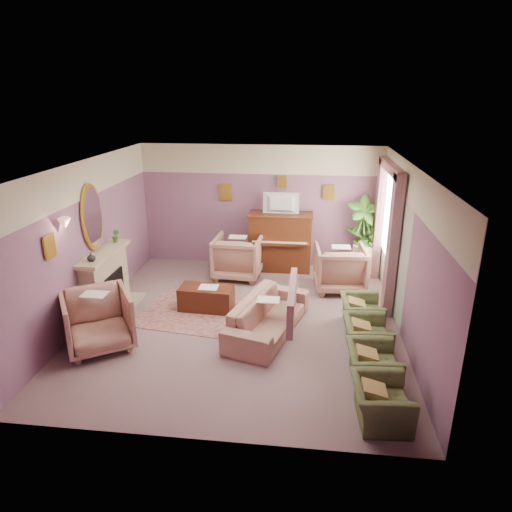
# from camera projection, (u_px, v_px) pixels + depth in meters

# --- Properties ---
(floor) EXTENTS (5.50, 6.00, 0.01)m
(floor) POSITION_uv_depth(u_px,v_px,m) (242.00, 321.00, 8.21)
(floor) COLOR slate
(floor) RESTS_ON ground
(ceiling) EXTENTS (5.50, 6.00, 0.01)m
(ceiling) POSITION_uv_depth(u_px,v_px,m) (240.00, 165.00, 7.26)
(ceiling) COLOR white
(ceiling) RESTS_ON wall_back
(wall_back) EXTENTS (5.50, 0.02, 2.80)m
(wall_back) POSITION_uv_depth(u_px,v_px,m) (260.00, 206.00, 10.54)
(wall_back) COLOR #644A6A
(wall_back) RESTS_ON floor
(wall_front) EXTENTS (5.50, 0.02, 2.80)m
(wall_front) POSITION_uv_depth(u_px,v_px,m) (200.00, 336.00, 4.93)
(wall_front) COLOR #644A6A
(wall_front) RESTS_ON floor
(wall_left) EXTENTS (0.02, 6.00, 2.80)m
(wall_left) POSITION_uv_depth(u_px,v_px,m) (87.00, 242.00, 8.04)
(wall_left) COLOR #644A6A
(wall_left) RESTS_ON floor
(wall_right) EXTENTS (0.02, 6.00, 2.80)m
(wall_right) POSITION_uv_depth(u_px,v_px,m) (408.00, 254.00, 7.43)
(wall_right) COLOR #644A6A
(wall_right) RESTS_ON floor
(picture_rail_band) EXTENTS (5.50, 0.01, 0.65)m
(picture_rail_band) POSITION_uv_depth(u_px,v_px,m) (260.00, 159.00, 10.17)
(picture_rail_band) COLOR beige
(picture_rail_band) RESTS_ON wall_back
(stripe_panel) EXTENTS (0.01, 3.00, 2.15)m
(stripe_panel) POSITION_uv_depth(u_px,v_px,m) (392.00, 247.00, 8.76)
(stripe_panel) COLOR #A0A895
(stripe_panel) RESTS_ON wall_right
(fireplace_surround) EXTENTS (0.30, 1.40, 1.10)m
(fireplace_surround) POSITION_uv_depth(u_px,v_px,m) (106.00, 282.00, 8.50)
(fireplace_surround) COLOR tan
(fireplace_surround) RESTS_ON floor
(fireplace_inset) EXTENTS (0.18, 0.72, 0.68)m
(fireplace_inset) POSITION_uv_depth(u_px,v_px,m) (112.00, 290.00, 8.54)
(fireplace_inset) COLOR black
(fireplace_inset) RESTS_ON floor
(fire_ember) EXTENTS (0.06, 0.54, 0.10)m
(fire_ember) POSITION_uv_depth(u_px,v_px,m) (115.00, 299.00, 8.59)
(fire_ember) COLOR #FF5E12
(fire_ember) RESTS_ON floor
(mantel_shelf) EXTENTS (0.40, 1.55, 0.07)m
(mantel_shelf) POSITION_uv_depth(u_px,v_px,m) (104.00, 253.00, 8.30)
(mantel_shelf) COLOR tan
(mantel_shelf) RESTS_ON fireplace_surround
(hearth) EXTENTS (0.55, 1.50, 0.02)m
(hearth) POSITION_uv_depth(u_px,v_px,m) (119.00, 309.00, 8.66)
(hearth) COLOR tan
(hearth) RESTS_ON floor
(mirror_frame) EXTENTS (0.04, 0.72, 1.20)m
(mirror_frame) POSITION_uv_depth(u_px,v_px,m) (92.00, 217.00, 8.09)
(mirror_frame) COLOR gold
(mirror_frame) RESTS_ON wall_left
(mirror_glass) EXTENTS (0.01, 0.60, 1.06)m
(mirror_glass) POSITION_uv_depth(u_px,v_px,m) (93.00, 217.00, 8.08)
(mirror_glass) COLOR white
(mirror_glass) RESTS_ON wall_left
(sconce_shade) EXTENTS (0.20, 0.20, 0.16)m
(sconce_shade) POSITION_uv_depth(u_px,v_px,m) (65.00, 223.00, 7.04)
(sconce_shade) COLOR tan
(sconce_shade) RESTS_ON wall_left
(piano) EXTENTS (1.40, 0.60, 1.30)m
(piano) POSITION_uv_depth(u_px,v_px,m) (280.00, 242.00, 10.44)
(piano) COLOR #4B2311
(piano) RESTS_ON floor
(piano_keyshelf) EXTENTS (1.30, 0.12, 0.06)m
(piano_keyshelf) POSITION_uv_depth(u_px,v_px,m) (279.00, 244.00, 10.09)
(piano_keyshelf) COLOR #4B2311
(piano_keyshelf) RESTS_ON piano
(piano_keys) EXTENTS (1.20, 0.08, 0.02)m
(piano_keys) POSITION_uv_depth(u_px,v_px,m) (279.00, 242.00, 10.08)
(piano_keys) COLOR white
(piano_keys) RESTS_ON piano
(piano_top) EXTENTS (1.45, 0.65, 0.04)m
(piano_top) POSITION_uv_depth(u_px,v_px,m) (281.00, 214.00, 10.22)
(piano_top) COLOR #4B2311
(piano_top) RESTS_ON piano
(television) EXTENTS (0.80, 0.12, 0.48)m
(television) POSITION_uv_depth(u_px,v_px,m) (281.00, 202.00, 10.07)
(television) COLOR black
(television) RESTS_ON piano
(print_back_left) EXTENTS (0.30, 0.03, 0.38)m
(print_back_left) POSITION_uv_depth(u_px,v_px,m) (225.00, 192.00, 10.48)
(print_back_left) COLOR gold
(print_back_left) RESTS_ON wall_back
(print_back_right) EXTENTS (0.26, 0.03, 0.34)m
(print_back_right) POSITION_uv_depth(u_px,v_px,m) (329.00, 192.00, 10.20)
(print_back_right) COLOR gold
(print_back_right) RESTS_ON wall_back
(print_back_mid) EXTENTS (0.22, 0.03, 0.26)m
(print_back_mid) POSITION_uv_depth(u_px,v_px,m) (282.00, 181.00, 10.25)
(print_back_mid) COLOR gold
(print_back_mid) RESTS_ON wall_back
(print_left_wall) EXTENTS (0.03, 0.28, 0.36)m
(print_left_wall) POSITION_uv_depth(u_px,v_px,m) (50.00, 246.00, 6.81)
(print_left_wall) COLOR gold
(print_left_wall) RESTS_ON wall_left
(window_blind) EXTENTS (0.03, 1.40, 1.80)m
(window_blind) POSITION_uv_depth(u_px,v_px,m) (391.00, 213.00, 8.79)
(window_blind) COLOR silver
(window_blind) RESTS_ON wall_right
(curtain_left) EXTENTS (0.16, 0.34, 2.60)m
(curtain_left) POSITION_uv_depth(u_px,v_px,m) (392.00, 247.00, 8.07)
(curtain_left) COLOR #875560
(curtain_left) RESTS_ON floor
(curtain_right) EXTENTS (0.16, 0.34, 2.60)m
(curtain_right) POSITION_uv_depth(u_px,v_px,m) (379.00, 220.00, 9.79)
(curtain_right) COLOR #875560
(curtain_right) RESTS_ON floor
(pelmet) EXTENTS (0.16, 2.20, 0.16)m
(pelmet) POSITION_uv_depth(u_px,v_px,m) (391.00, 168.00, 8.50)
(pelmet) COLOR #875560
(pelmet) RESTS_ON wall_right
(mantel_plant) EXTENTS (0.16, 0.16, 0.28)m
(mantel_plant) POSITION_uv_depth(u_px,v_px,m) (116.00, 236.00, 8.76)
(mantel_plant) COLOR #3A7C23
(mantel_plant) RESTS_ON mantel_shelf
(mantel_vase) EXTENTS (0.16, 0.16, 0.16)m
(mantel_vase) POSITION_uv_depth(u_px,v_px,m) (91.00, 257.00, 7.80)
(mantel_vase) COLOR beige
(mantel_vase) RESTS_ON mantel_shelf
(area_rug) EXTENTS (2.73, 2.14, 0.01)m
(area_rug) POSITION_uv_depth(u_px,v_px,m) (211.00, 312.00, 8.54)
(area_rug) COLOR #955F59
(area_rug) RESTS_ON floor
(coffee_table) EXTENTS (1.03, 0.56, 0.45)m
(coffee_table) POSITION_uv_depth(u_px,v_px,m) (206.00, 298.00, 8.60)
(coffee_table) COLOR #401A0E
(coffee_table) RESTS_ON floor
(table_paper) EXTENTS (0.35, 0.28, 0.01)m
(table_paper) POSITION_uv_depth(u_px,v_px,m) (209.00, 287.00, 8.52)
(table_paper) COLOR white
(table_paper) RESTS_ON coffee_table
(sofa) EXTENTS (0.70, 2.11, 0.85)m
(sofa) POSITION_uv_depth(u_px,v_px,m) (268.00, 309.00, 7.71)
(sofa) COLOR #AB7A65
(sofa) RESTS_ON floor
(sofa_throw) EXTENTS (0.11, 1.60, 0.58)m
(sofa_throw) POSITION_uv_depth(u_px,v_px,m) (292.00, 301.00, 7.61)
(sofa_throw) COLOR #875560
(sofa_throw) RESTS_ON sofa
(floral_armchair_left) EXTENTS (1.00, 1.00, 1.04)m
(floral_armchair_left) POSITION_uv_depth(u_px,v_px,m) (238.00, 255.00, 10.03)
(floral_armchair_left) COLOR #AB7A65
(floral_armchair_left) RESTS_ON floor
(floral_armchair_right) EXTENTS (1.00, 1.00, 1.04)m
(floral_armchair_right) POSITION_uv_depth(u_px,v_px,m) (340.00, 266.00, 9.39)
(floral_armchair_right) COLOR #AB7A65
(floral_armchair_right) RESTS_ON floor
(floral_armchair_front) EXTENTS (1.00, 1.00, 1.04)m
(floral_armchair_front) POSITION_uv_depth(u_px,v_px,m) (97.00, 318.00, 7.22)
(floral_armchair_front) COLOR #AB7A65
(floral_armchair_front) RESTS_ON floor
(olive_chair_a) EXTENTS (0.57, 0.81, 0.70)m
(olive_chair_a) POSITION_uv_depth(u_px,v_px,m) (381.00, 396.00, 5.62)
(olive_chair_a) COLOR #525E33
(olive_chair_a) RESTS_ON floor
(olive_chair_b) EXTENTS (0.57, 0.81, 0.70)m
(olive_chair_b) POSITION_uv_depth(u_px,v_px,m) (373.00, 360.00, 6.39)
(olive_chair_b) COLOR #525E33
(olive_chair_b) RESTS_ON floor
(olive_chair_c) EXTENTS (0.57, 0.81, 0.70)m
(olive_chair_c) POSITION_uv_depth(u_px,v_px,m) (367.00, 331.00, 7.16)
(olive_chair_c) COLOR #525E33
(olive_chair_c) RESTS_ON floor
(olive_chair_d) EXTENTS (0.57, 0.81, 0.70)m
(olive_chair_d) POSITION_uv_depth(u_px,v_px,m) (361.00, 308.00, 7.92)
(olive_chair_d) COLOR #525E33
(olive_chair_d) RESTS_ON floor
(side_table) EXTENTS (0.52, 0.52, 0.70)m
(side_table) POSITION_uv_depth(u_px,v_px,m) (364.00, 260.00, 10.21)
(side_table) COLOR white
(side_table) RESTS_ON floor
(side_plant_big) EXTENTS (0.30, 0.30, 0.34)m
(side_plant_big) POSITION_uv_depth(u_px,v_px,m) (366.00, 238.00, 10.03)
(side_plant_big) COLOR #3A7C23
(side_plant_big) RESTS_ON side_table
(side_plant_small) EXTENTS (0.16, 0.16, 0.28)m
(side_plant_small) POSITION_uv_depth(u_px,v_px,m) (372.00, 241.00, 9.94)
(side_plant_small) COLOR #3A7C23
(side_plant_small) RESTS_ON side_table
(palm_pot) EXTENTS (0.34, 0.34, 0.34)m
(palm_pot) POSITION_uv_depth(u_px,v_px,m) (360.00, 266.00, 10.36)
(palm_pot) COLOR brown
(palm_pot) RESTS_ON floor
(palm_plant) EXTENTS (0.76, 0.76, 1.44)m
(palm_plant) POSITION_uv_depth(u_px,v_px,m) (363.00, 228.00, 10.05)
(palm_plant) COLOR #3A7C23
(palm_plant) RESTS_ON palm_pot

